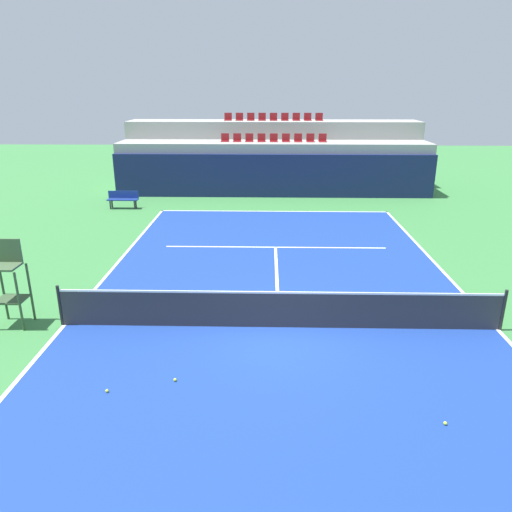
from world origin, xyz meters
TOP-DOWN VIEW (x-y plane):
  - ground_plane at (0.00, 0.00)m, footprint 80.00×80.00m
  - court_surface at (0.00, 0.00)m, footprint 11.00×24.00m
  - baseline_far at (0.00, 11.95)m, footprint 11.00×0.10m
  - sideline_left at (-5.45, 0.00)m, footprint 0.10×24.00m
  - sideline_right at (5.45, 0.00)m, footprint 0.10×24.00m
  - service_line_far at (0.00, 6.40)m, footprint 8.26×0.10m
  - centre_service_line at (0.00, 3.20)m, footprint 0.10×6.40m
  - back_wall at (0.00, 15.22)m, footprint 17.27×0.30m
  - stands_tier_lower at (0.00, 16.57)m, footprint 17.27×2.40m
  - stands_tier_upper at (0.00, 18.97)m, footprint 17.27×2.40m
  - seating_row_lower at (-0.00, 16.66)m, footprint 5.88×0.44m
  - seating_row_upper at (-0.00, 19.06)m, footprint 5.88×0.44m
  - tennis_net at (0.00, 0.00)m, footprint 11.08×0.08m
  - umpire_chair at (-6.70, 0.06)m, footprint 0.76×0.66m
  - player_bench at (-7.47, 12.46)m, footprint 1.50×0.40m
  - tennis_ball_0 at (2.90, -3.66)m, footprint 0.07×0.07m
  - tennis_ball_1 at (-2.18, -2.43)m, footprint 0.07×0.07m
  - tennis_ball_2 at (-3.46, -2.84)m, footprint 0.07×0.07m

SIDE VIEW (x-z plane):
  - ground_plane at x=0.00m, z-range 0.00..0.00m
  - court_surface at x=0.00m, z-range 0.00..0.01m
  - baseline_far at x=0.00m, z-range 0.01..0.01m
  - sideline_left at x=-5.45m, z-range 0.01..0.01m
  - sideline_right at x=5.45m, z-range 0.01..0.01m
  - service_line_far at x=0.00m, z-range 0.01..0.01m
  - centre_service_line at x=0.00m, z-range 0.01..0.01m
  - tennis_ball_0 at x=2.90m, z-range 0.01..0.08m
  - tennis_ball_1 at x=-2.18m, z-range 0.01..0.08m
  - tennis_ball_2 at x=-3.46m, z-range 0.01..0.08m
  - player_bench at x=-7.47m, z-range 0.08..0.93m
  - tennis_net at x=0.00m, z-range -0.03..1.04m
  - back_wall at x=0.00m, z-range 0.00..2.31m
  - umpire_chair at x=-6.70m, z-range 0.09..2.29m
  - stands_tier_lower at x=0.00m, z-range 0.00..2.82m
  - stands_tier_upper at x=0.00m, z-range 0.00..3.80m
  - seating_row_lower at x=0.00m, z-range 2.72..3.16m
  - seating_row_upper at x=0.00m, z-range 3.71..4.15m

